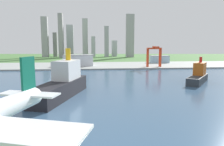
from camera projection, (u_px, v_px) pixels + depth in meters
ground_plane at (104, 82)px, 262.26m from camera, size 2400.00×2400.00×0.00m
water_bay at (107, 93)px, 203.09m from camera, size 840.00×360.00×0.15m
industrial_pier at (99, 65)px, 449.41m from camera, size 840.00×140.00×2.50m
cargo_ship at (62, 84)px, 187.07m from camera, size 43.02×84.33×42.67m
container_barge at (198, 76)px, 254.36m from camera, size 47.00×53.83×31.00m
port_crane_red at (154, 52)px, 406.57m from camera, size 27.59×37.33×39.99m
warehouse_main at (79, 60)px, 435.69m from camera, size 61.44×37.39×22.17m
warehouse_annex at (159, 59)px, 503.01m from camera, size 43.04×24.07×16.89m
distant_skyline at (85, 40)px, 761.39m from camera, size 328.65×83.72×151.51m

